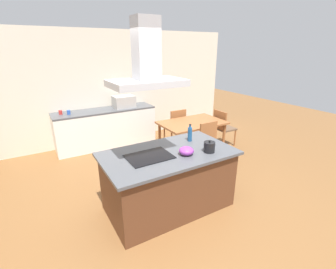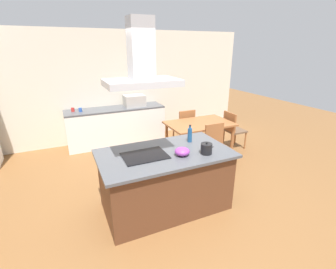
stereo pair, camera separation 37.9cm
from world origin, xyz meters
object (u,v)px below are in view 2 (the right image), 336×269
at_px(cooktop, 145,156).
at_px(range_hood, 141,65).
at_px(olive_oil_bottle, 190,135).
at_px(dining_table, 199,126).
at_px(chair_facing_island, 217,144).
at_px(chair_facing_back_wall, 185,125).
at_px(countertop_microwave, 134,101).
at_px(coffee_mug_red, 73,110).
at_px(mixing_bowl, 182,151).
at_px(tea_kettle, 206,149).
at_px(chair_at_right_end, 233,128).
at_px(coffee_mug_blue, 80,110).

bearing_deg(cooktop, range_hood, 0.00).
distance_m(olive_oil_bottle, dining_table, 1.56).
relative_size(chair_facing_island, chair_facing_back_wall, 1.00).
bearing_deg(countertop_microwave, range_hood, -104.30).
bearing_deg(olive_oil_bottle, chair_facing_back_wall, 63.58).
height_order(olive_oil_bottle, coffee_mug_red, olive_oil_bottle).
bearing_deg(cooktop, coffee_mug_red, 103.56).
height_order(mixing_bowl, range_hood, range_hood).
height_order(cooktop, tea_kettle, tea_kettle).
bearing_deg(chair_facing_island, mixing_bowl, -143.51).
relative_size(mixing_bowl, coffee_mug_red, 2.32).
bearing_deg(dining_table, countertop_microwave, 124.63).
relative_size(dining_table, range_hood, 1.56).
height_order(olive_oil_bottle, chair_at_right_end, olive_oil_bottle).
height_order(tea_kettle, countertop_microwave, countertop_microwave).
bearing_deg(coffee_mug_red, chair_at_right_end, -24.56).
relative_size(countertop_microwave, range_hood, 0.56).
xyz_separation_m(coffee_mug_blue, chair_at_right_end, (3.22, -1.46, -0.44)).
bearing_deg(range_hood, chair_facing_back_wall, 49.99).
bearing_deg(chair_at_right_end, tea_kettle, -137.59).
height_order(olive_oil_bottle, countertop_microwave, countertop_microwave).
relative_size(tea_kettle, chair_at_right_end, 0.24).
relative_size(olive_oil_bottle, chair_facing_back_wall, 0.31).
distance_m(tea_kettle, coffee_mug_blue, 3.43).
distance_m(countertop_microwave, chair_at_right_end, 2.48).
bearing_deg(coffee_mug_blue, coffee_mug_red, 151.34).
xyz_separation_m(chair_at_right_end, chair_facing_island, (-0.92, -0.67, 0.00)).
height_order(coffee_mug_blue, chair_facing_back_wall, coffee_mug_blue).
height_order(tea_kettle, range_hood, range_hood).
bearing_deg(coffee_mug_red, coffee_mug_blue, -28.66).
bearing_deg(coffee_mug_red, chair_facing_back_wall, -19.63).
distance_m(coffee_mug_red, range_hood, 3.25).
distance_m(olive_oil_bottle, countertop_microwave, 2.67).
distance_m(coffee_mug_red, chair_at_right_end, 3.74).
height_order(cooktop, chair_facing_island, cooktop).
xyz_separation_m(cooktop, coffee_mug_blue, (-0.56, 2.87, 0.04)).
xyz_separation_m(coffee_mug_blue, range_hood, (0.56, -2.87, 1.16)).
relative_size(coffee_mug_blue, chair_facing_back_wall, 0.10).
relative_size(olive_oil_bottle, range_hood, 0.31).
xyz_separation_m(olive_oil_bottle, dining_table, (0.93, 1.21, -0.35)).
bearing_deg(cooktop, olive_oil_bottle, 14.38).
bearing_deg(chair_facing_back_wall, countertop_microwave, 141.67).
bearing_deg(cooktop, dining_table, 39.02).
relative_size(olive_oil_bottle, countertop_microwave, 0.55).
bearing_deg(chair_facing_island, range_hood, -156.77).
relative_size(tea_kettle, range_hood, 0.23).
bearing_deg(tea_kettle, olive_oil_bottle, 89.13).
relative_size(tea_kettle, chair_facing_island, 0.24).
distance_m(coffee_mug_blue, chair_at_right_end, 3.56).
bearing_deg(coffee_mug_red, cooktop, -76.44).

